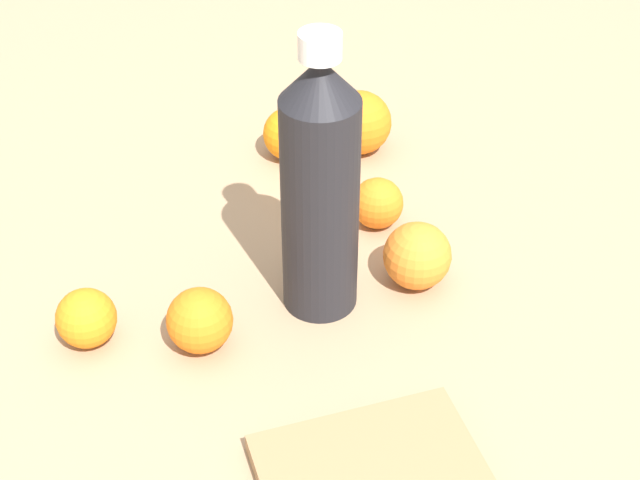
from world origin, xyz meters
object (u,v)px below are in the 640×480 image
(orange_1, at_px, (378,203))
(orange_5, at_px, (360,123))
(orange_0, at_px, (290,134))
(orange_2, at_px, (86,318))
(water_bottle, at_px, (320,187))
(orange_3, at_px, (417,256))
(orange_4, at_px, (200,320))

(orange_1, relative_size, orange_5, 0.73)
(orange_0, relative_size, orange_2, 1.12)
(orange_0, distance_m, orange_2, 0.39)
(orange_0, bearing_deg, water_bottle, 167.61)
(water_bottle, xyz_separation_m, orange_1, (0.10, -0.11, -0.12))
(water_bottle, xyz_separation_m, orange_3, (-0.01, -0.11, -0.11))
(water_bottle, height_order, orange_4, water_bottle)
(orange_2, bearing_deg, orange_0, -50.14)
(orange_4, height_order, orange_5, orange_5)
(water_bottle, distance_m, orange_2, 0.27)
(orange_0, distance_m, orange_1, 0.18)
(orange_1, height_order, orange_2, same)
(orange_1, height_order, orange_4, orange_4)
(water_bottle, bearing_deg, orange_3, -6.86)
(orange_1, relative_size, orange_4, 0.90)
(orange_3, bearing_deg, orange_0, 9.44)
(water_bottle, height_order, orange_0, water_bottle)
(orange_2, xyz_separation_m, orange_5, (0.23, -0.39, 0.01))
(orange_3, relative_size, orange_4, 1.10)
(water_bottle, relative_size, orange_1, 5.14)
(water_bottle, distance_m, orange_3, 0.15)
(orange_0, height_order, orange_4, orange_0)
(orange_4, bearing_deg, orange_3, -86.84)
(water_bottle, height_order, orange_5, water_bottle)
(orange_2, distance_m, orange_3, 0.35)
(orange_1, xyz_separation_m, orange_3, (-0.11, 0.00, 0.01))
(orange_2, xyz_separation_m, orange_3, (-0.03, -0.35, 0.01))
(orange_0, bearing_deg, orange_2, 129.86)
(orange_1, relative_size, orange_3, 0.82)
(orange_3, bearing_deg, orange_2, 84.69)
(orange_0, relative_size, orange_5, 0.83)
(water_bottle, distance_m, orange_1, 0.19)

